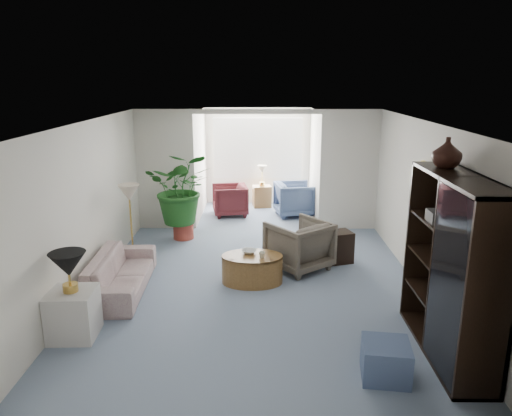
{
  "coord_description": "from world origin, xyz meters",
  "views": [
    {
      "loc": [
        0.07,
        -6.86,
        3.12
      ],
      "look_at": [
        0.0,
        0.6,
        1.1
      ],
      "focal_mm": 34.03,
      "sensor_mm": 36.0,
      "label": 1
    }
  ],
  "objects_px": {
    "coffee_cup": "(262,255)",
    "entertainment_cabinet": "(452,268)",
    "plant_pot": "(183,231)",
    "ottoman": "(386,360)",
    "table_lamp": "(68,264)",
    "sofa": "(120,273)",
    "sunroom_table": "(262,196)",
    "sunroom_chair_blue": "(294,199)",
    "coffee_bowl": "(249,251)",
    "side_table_dark": "(338,247)",
    "sunroom_chair_maroon": "(230,200)",
    "framed_picture": "(429,181)",
    "end_table": "(73,314)",
    "coffee_table": "(252,269)",
    "floor_lamp": "(129,193)",
    "wingback_chair": "(299,245)",
    "cabinet_urn": "(447,153)"
  },
  "relations": [
    {
      "from": "coffee_cup",
      "to": "entertainment_cabinet",
      "type": "height_order",
      "value": "entertainment_cabinet"
    },
    {
      "from": "coffee_cup",
      "to": "plant_pot",
      "type": "xyz_separation_m",
      "value": [
        -1.56,
        2.24,
        -0.34
      ]
    },
    {
      "from": "ottoman",
      "to": "entertainment_cabinet",
      "type": "bearing_deg",
      "value": 32.57
    },
    {
      "from": "table_lamp",
      "to": "sofa",
      "type": "bearing_deg",
      "value": 81.57
    },
    {
      "from": "sofa",
      "to": "ottoman",
      "type": "distance_m",
      "value": 4.07
    },
    {
      "from": "ottoman",
      "to": "sunroom_table",
      "type": "bearing_deg",
      "value": 100.44
    },
    {
      "from": "sunroom_chair_blue",
      "to": "table_lamp",
      "type": "bearing_deg",
      "value": 141.14
    },
    {
      "from": "sofa",
      "to": "table_lamp",
      "type": "xyz_separation_m",
      "value": [
        -0.2,
        -1.35,
        0.67
      ]
    },
    {
      "from": "coffee_bowl",
      "to": "plant_pot",
      "type": "relative_size",
      "value": 0.57
    },
    {
      "from": "side_table_dark",
      "to": "plant_pot",
      "type": "bearing_deg",
      "value": 156.63
    },
    {
      "from": "ottoman",
      "to": "sunroom_table",
      "type": "height_order",
      "value": "sunroom_table"
    },
    {
      "from": "coffee_cup",
      "to": "sunroom_chair_maroon",
      "type": "height_order",
      "value": "sunroom_chair_maroon"
    },
    {
      "from": "ottoman",
      "to": "sunroom_chair_blue",
      "type": "bearing_deg",
      "value": 95.0
    },
    {
      "from": "framed_picture",
      "to": "entertainment_cabinet",
      "type": "xyz_separation_m",
      "value": [
        -0.23,
        -1.66,
        -0.65
      ]
    },
    {
      "from": "table_lamp",
      "to": "sunroom_table",
      "type": "bearing_deg",
      "value": 69.52
    },
    {
      "from": "end_table",
      "to": "side_table_dark",
      "type": "distance_m",
      "value": 4.45
    },
    {
      "from": "coffee_table",
      "to": "ottoman",
      "type": "relative_size",
      "value": 1.92
    },
    {
      "from": "coffee_bowl",
      "to": "sunroom_table",
      "type": "xyz_separation_m",
      "value": [
        0.21,
        4.51,
        -0.21
      ]
    },
    {
      "from": "framed_picture",
      "to": "side_table_dark",
      "type": "distance_m",
      "value": 2.13
    },
    {
      "from": "framed_picture",
      "to": "sunroom_chair_blue",
      "type": "bearing_deg",
      "value": 111.14
    },
    {
      "from": "sunroom_table",
      "to": "floor_lamp",
      "type": "bearing_deg",
      "value": -120.47
    },
    {
      "from": "framed_picture",
      "to": "side_table_dark",
      "type": "bearing_deg",
      "value": 131.37
    },
    {
      "from": "table_lamp",
      "to": "sunroom_chair_blue",
      "type": "bearing_deg",
      "value": 60.74
    },
    {
      "from": "plant_pot",
      "to": "floor_lamp",
      "type": "bearing_deg",
      "value": -116.44
    },
    {
      "from": "sunroom_table",
      "to": "wingback_chair",
      "type": "bearing_deg",
      "value": -81.39
    },
    {
      "from": "entertainment_cabinet",
      "to": "cabinet_urn",
      "type": "bearing_deg",
      "value": 90.0
    },
    {
      "from": "floor_lamp",
      "to": "coffee_bowl",
      "type": "distance_m",
      "value": 2.28
    },
    {
      "from": "floor_lamp",
      "to": "ottoman",
      "type": "xyz_separation_m",
      "value": [
        3.54,
        -3.28,
        -1.05
      ]
    },
    {
      "from": "floor_lamp",
      "to": "sunroom_chair_maroon",
      "type": "relative_size",
      "value": 0.46
    },
    {
      "from": "coffee_cup",
      "to": "sunroom_chair_maroon",
      "type": "relative_size",
      "value": 0.13
    },
    {
      "from": "coffee_bowl",
      "to": "coffee_table",
      "type": "bearing_deg",
      "value": -63.43
    },
    {
      "from": "coffee_table",
      "to": "ottoman",
      "type": "xyz_separation_m",
      "value": [
        1.47,
        -2.47,
        -0.03
      ]
    },
    {
      "from": "framed_picture",
      "to": "plant_pot",
      "type": "relative_size",
      "value": 1.25
    },
    {
      "from": "end_table",
      "to": "wingback_chair",
      "type": "xyz_separation_m",
      "value": [
        2.94,
        2.25,
        0.11
      ]
    },
    {
      "from": "sunroom_chair_blue",
      "to": "sunroom_table",
      "type": "relative_size",
      "value": 1.6
    },
    {
      "from": "table_lamp",
      "to": "coffee_bowl",
      "type": "bearing_deg",
      "value": 39.54
    },
    {
      "from": "table_lamp",
      "to": "coffee_cup",
      "type": "height_order",
      "value": "table_lamp"
    },
    {
      "from": "entertainment_cabinet",
      "to": "cabinet_urn",
      "type": "height_order",
      "value": "cabinet_urn"
    },
    {
      "from": "sofa",
      "to": "floor_lamp",
      "type": "bearing_deg",
      "value": 2.57
    },
    {
      "from": "table_lamp",
      "to": "wingback_chair",
      "type": "relative_size",
      "value": 0.49
    },
    {
      "from": "sunroom_chair_maroon",
      "to": "framed_picture",
      "type": "bearing_deg",
      "value": 27.23
    },
    {
      "from": "floor_lamp",
      "to": "side_table_dark",
      "type": "bearing_deg",
      "value": 1.45
    },
    {
      "from": "cabinet_urn",
      "to": "plant_pot",
      "type": "distance_m",
      "value": 5.57
    },
    {
      "from": "table_lamp",
      "to": "sunroom_table",
      "type": "distance_m",
      "value": 6.72
    },
    {
      "from": "coffee_table",
      "to": "entertainment_cabinet",
      "type": "xyz_separation_m",
      "value": [
        2.29,
        -1.95,
        0.82
      ]
    },
    {
      "from": "entertainment_cabinet",
      "to": "side_table_dark",
      "type": "bearing_deg",
      "value": 105.99
    },
    {
      "from": "coffee_table",
      "to": "wingback_chair",
      "type": "xyz_separation_m",
      "value": [
        0.77,
        0.6,
        0.19
      ]
    },
    {
      "from": "coffee_bowl",
      "to": "wingback_chair",
      "type": "height_order",
      "value": "wingback_chair"
    },
    {
      "from": "cabinet_urn",
      "to": "ottoman",
      "type": "relative_size",
      "value": 0.72
    },
    {
      "from": "floor_lamp",
      "to": "sunroom_chair_maroon",
      "type": "distance_m",
      "value": 3.5
    }
  ]
}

